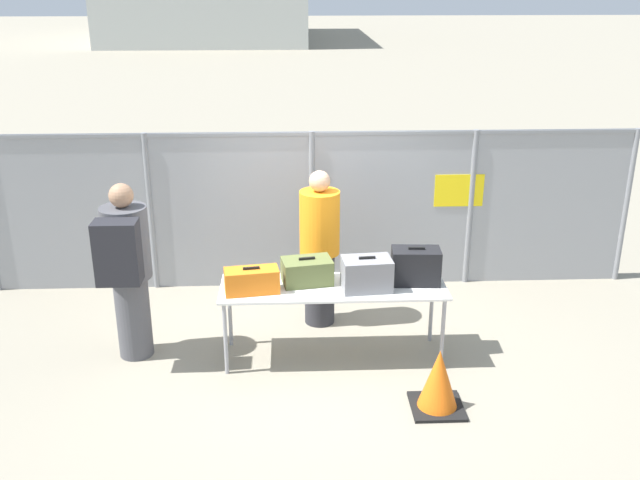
{
  "coord_description": "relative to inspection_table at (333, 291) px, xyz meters",
  "views": [
    {
      "loc": [
        -0.26,
        -6.54,
        3.7
      ],
      "look_at": [
        0.04,
        0.47,
        1.05
      ],
      "focal_mm": 40.0,
      "sensor_mm": 36.0,
      "label": 1
    }
  ],
  "objects": [
    {
      "name": "inspection_table",
      "position": [
        0.0,
        0.0,
        0.0
      ],
      "size": [
        2.23,
        0.69,
        0.79
      ],
      "color": "silver",
      "rests_on": "ground_plane"
    },
    {
      "name": "security_worker_near",
      "position": [
        -0.1,
        0.78,
        0.17
      ],
      "size": [
        0.43,
        0.43,
        1.75
      ],
      "rotation": [
        0.0,
        0.0,
        3.3
      ],
      "color": "#2D2D33",
      "rests_on": "ground_plane"
    },
    {
      "name": "traveler_hooded",
      "position": [
        -2.02,
        0.07,
        0.27
      ],
      "size": [
        0.45,
        0.7,
        1.82
      ],
      "rotation": [
        0.0,
        0.0,
        -0.03
      ],
      "color": "#4C4C51",
      "rests_on": "ground_plane"
    },
    {
      "name": "suitcase_olive",
      "position": [
        -0.26,
        0.09,
        0.18
      ],
      "size": [
        0.53,
        0.39,
        0.27
      ],
      "color": "#566033",
      "rests_on": "inspection_table"
    },
    {
      "name": "suitcase_black",
      "position": [
        0.82,
        0.05,
        0.24
      ],
      "size": [
        0.49,
        0.3,
        0.38
      ],
      "color": "black",
      "rests_on": "inspection_table"
    },
    {
      "name": "utility_trailer",
      "position": [
        0.67,
        3.46,
        -0.32
      ],
      "size": [
        4.08,
        2.03,
        0.7
      ],
      "color": "silver",
      "rests_on": "ground_plane"
    },
    {
      "name": "suitcase_orange",
      "position": [
        -0.79,
        -0.1,
        0.18
      ],
      "size": [
        0.55,
        0.31,
        0.26
      ],
      "color": "orange",
      "rests_on": "inspection_table"
    },
    {
      "name": "ground_plane",
      "position": [
        -0.15,
        0.13,
        -0.73
      ],
      "size": [
        120.0,
        120.0,
        0.0
      ],
      "primitive_type": "plane",
      "color": "gray"
    },
    {
      "name": "fence_section",
      "position": [
        -0.14,
        1.81,
        0.29
      ],
      "size": [
        7.85,
        0.07,
        1.95
      ],
      "color": "gray",
      "rests_on": "ground_plane"
    },
    {
      "name": "traffic_cone",
      "position": [
        0.89,
        -0.97,
        -0.46
      ],
      "size": [
        0.47,
        0.47,
        0.59
      ],
      "color": "black",
      "rests_on": "ground_plane"
    },
    {
      "name": "suitcase_grey",
      "position": [
        0.32,
        -0.09,
        0.22
      ],
      "size": [
        0.5,
        0.35,
        0.34
      ],
      "color": "slate",
      "rests_on": "inspection_table"
    }
  ]
}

